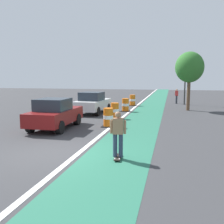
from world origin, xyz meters
TOP-DOWN VIEW (x-y plane):
  - ground_plane at (0.00, 0.00)m, footprint 100.00×100.00m
  - bike_lane_strip at (2.40, 12.00)m, footprint 2.50×80.00m
  - lane_divider_stripe at (0.90, 12.00)m, footprint 0.20×80.00m
  - skateboarder_on_lane at (2.48, -0.11)m, footprint 0.57×0.82m
  - parked_sedan_nearest at (-2.04, 4.31)m, footprint 1.96×4.12m
  - parked_sedan_second at (-1.81, 10.58)m, footprint 2.11×4.20m
  - traffic_barrel_front at (0.73, 5.53)m, footprint 0.73×0.73m
  - traffic_barrel_mid at (0.46, 8.51)m, footprint 0.73×0.73m
  - traffic_barrel_back at (0.53, 12.29)m, footprint 0.73×0.73m
  - traffic_barrel_far at (0.45, 16.75)m, footprint 0.73×0.73m
  - traffic_light_corner at (5.61, 18.91)m, footprint 0.41×0.32m
  - pedestrian_crossing at (4.81, 19.76)m, footprint 0.34×0.20m
  - street_tree_sidewalk at (5.69, 14.18)m, footprint 2.40×2.40m

SIDE VIEW (x-z plane):
  - ground_plane at x=0.00m, z-range 0.00..0.00m
  - bike_lane_strip at x=2.40m, z-range 0.00..0.01m
  - lane_divider_stripe at x=0.90m, z-range 0.00..0.01m
  - traffic_barrel_front at x=0.73m, z-range -0.01..1.08m
  - traffic_barrel_mid at x=0.46m, z-range -0.01..1.08m
  - traffic_barrel_back at x=0.53m, z-range -0.01..1.08m
  - traffic_barrel_far at x=0.45m, z-range -0.01..1.08m
  - parked_sedan_nearest at x=-2.04m, z-range -0.02..1.68m
  - parked_sedan_second at x=-1.81m, z-range -0.02..1.68m
  - pedestrian_crossing at x=4.81m, z-range 0.06..1.67m
  - skateboarder_on_lane at x=2.48m, z-range 0.07..1.76m
  - traffic_light_corner at x=5.61m, z-range 0.95..6.05m
  - street_tree_sidewalk at x=5.69m, z-range 1.17..6.17m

